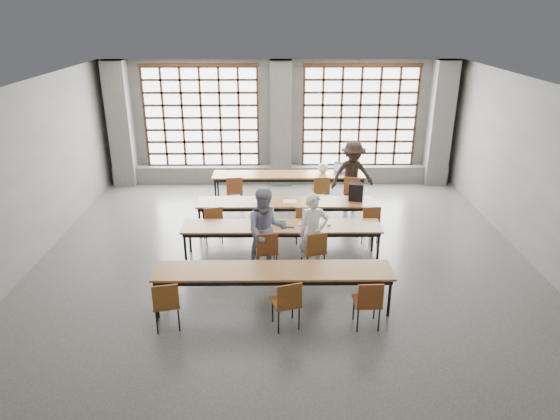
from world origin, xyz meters
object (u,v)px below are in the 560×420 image
object	(u,v)px
student_male	(313,233)
chair_back_mid	(321,189)
chair_front_left	(267,248)
green_box	(279,222)
desk_row_c	(282,228)
student_female	(266,230)
laptop_back	(340,170)
backpack	(356,192)
chair_back_left	(235,189)
chair_near_right	(368,300)
chair_mid_centre	(304,220)
desk_row_a	(289,176)
chair_near_left	(166,301)
red_pouch	(166,300)
chair_back_right	(352,189)
chair_front_right	(315,248)
chair_near_mid	(287,300)
student_back	(352,175)
chair_mid_left	(213,220)
plastic_bag	(323,168)
phone	(291,227)
chair_mid_right	(369,220)
mouse	(329,225)
desk_row_d	(273,273)
laptop_front	(310,220)

from	to	relation	value
student_male	chair_back_mid	bearing A→B (deg)	70.09
chair_front_left	green_box	bearing A→B (deg)	71.35
desk_row_c	student_female	world-z (taller)	student_female
laptop_back	backpack	xyz separation A→B (m)	(0.10, -2.06, 0.14)
chair_back_left	chair_near_right	xyz separation A→B (m)	(2.50, -5.18, 0.00)
chair_mid_centre	backpack	size ratio (longest dim) A/B	2.20
desk_row_a	chair_near_left	distance (m)	6.17
backpack	red_pouch	bearing A→B (deg)	-121.07
chair_back_right	student_female	distance (m)	3.86
chair_near_left	laptop_back	distance (m)	6.85
chair_front_right	chair_near_mid	distance (m)	1.92
red_pouch	desk_row_a	bearing A→B (deg)	69.90
student_male	student_back	xyz separation A→B (m)	(1.23, 3.35, 0.08)
chair_mid_left	red_pouch	size ratio (longest dim) A/B	4.40
student_male	plastic_bag	size ratio (longest dim) A/B	5.53
chair_back_mid	chair_mid_centre	world-z (taller)	same
phone	plastic_bag	world-z (taller)	plastic_bag
desk_row_c	green_box	distance (m)	0.15
chair_mid_right	chair_mid_left	bearing A→B (deg)	179.96
chair_back_mid	chair_front_right	size ratio (longest dim) A/B	1.00
desk_row_a	backpack	xyz separation A→B (m)	(1.47, -1.95, 0.27)
chair_back_right	phone	size ratio (longest dim) A/B	6.77
chair_mid_right	student_female	xyz separation A→B (m)	(-2.21, -1.21, 0.31)
chair_near_mid	chair_near_right	world-z (taller)	same
chair_front_left	mouse	bearing A→B (deg)	26.15
desk_row_d	chair_mid_centre	xyz separation A→B (m)	(0.67, 2.55, -0.13)
chair_near_right	backpack	distance (m)	3.89
chair_near_mid	chair_mid_right	bearing A→B (deg)	59.68
chair_back_left	red_pouch	world-z (taller)	chair_back_left
desk_row_a	chair_near_left	bearing A→B (deg)	-109.69
chair_near_left	laptop_front	distance (m)	3.54
chair_back_left	phone	xyz separation A→B (m)	(1.34, -2.82, 0.20)
mouse	red_pouch	xyz separation A→B (m)	(-2.82, -2.36, -0.25)
chair_back_mid	red_pouch	xyz separation A→B (m)	(-2.90, -5.10, -0.04)
chair_mid_left	chair_back_right	bearing A→B (deg)	31.32
desk_row_c	chair_mid_left	distance (m)	1.65
chair_back_right	laptop_back	xyz separation A→B (m)	(-0.22, 0.74, 0.25)
chair_near_mid	student_female	size ratio (longest dim) A/B	0.52
mouse	student_male	bearing A→B (deg)	-126.10
chair_back_right	chair_front_right	xyz separation A→B (m)	(-1.19, -3.34, 0.00)
chair_back_left	student_female	xyz separation A→B (m)	(0.86, -3.22, 0.31)
laptop_front	red_pouch	distance (m)	3.50
chair_near_mid	desk_row_a	bearing A→B (deg)	88.28
student_back	mouse	bearing A→B (deg)	-120.11
desk_row_c	phone	world-z (taller)	phone
mouse	green_box	bearing A→B (deg)	174.29
chair_back_mid	plastic_bag	xyz separation A→B (m)	(0.10, 0.68, 0.34)
chair_near_left	student_female	bearing A→B (deg)	51.72
chair_mid_centre	student_male	xyz separation A→B (m)	(0.10, -1.21, 0.25)
student_back	laptop_back	distance (m)	0.66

